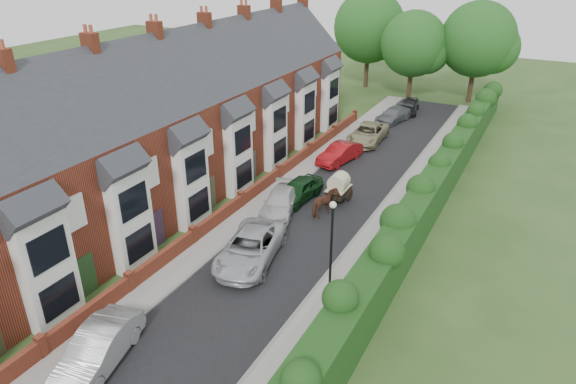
{
  "coord_description": "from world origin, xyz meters",
  "views": [
    {
      "loc": [
        10.9,
        -14.45,
        15.21
      ],
      "look_at": [
        -1.63,
        9.34,
        2.2
      ],
      "focal_mm": 32.0,
      "sensor_mm": 36.0,
      "label": 1
    }
  ],
  "objects_px": {
    "car_white": "(280,202)",
    "car_red": "(340,153)",
    "car_silver_b": "(250,248)",
    "horse_cart": "(339,186)",
    "car_green": "(298,190)",
    "car_beige": "(368,134)",
    "car_grey": "(393,115)",
    "car_silver_a": "(98,349)",
    "lamppost": "(332,239)",
    "horse": "(325,204)",
    "car_black": "(409,105)"
  },
  "relations": [
    {
      "from": "car_silver_a",
      "to": "car_green",
      "type": "bearing_deg",
      "value": 74.13
    },
    {
      "from": "car_white",
      "to": "horse",
      "type": "xyz_separation_m",
      "value": [
        2.68,
        0.84,
        0.16
      ]
    },
    {
      "from": "car_red",
      "to": "car_black",
      "type": "height_order",
      "value": "car_red"
    },
    {
      "from": "car_white",
      "to": "car_green",
      "type": "xyz_separation_m",
      "value": [
        0.26,
        2.0,
        0.06
      ]
    },
    {
      "from": "lamppost",
      "to": "horse",
      "type": "distance_m",
      "value": 8.61
    },
    {
      "from": "horse_cart",
      "to": "car_white",
      "type": "bearing_deg",
      "value": -131.92
    },
    {
      "from": "car_green",
      "to": "car_black",
      "type": "height_order",
      "value": "car_green"
    },
    {
      "from": "car_white",
      "to": "car_beige",
      "type": "relative_size",
      "value": 0.86
    },
    {
      "from": "car_green",
      "to": "car_black",
      "type": "xyz_separation_m",
      "value": [
        0.99,
        22.74,
        -0.01
      ]
    },
    {
      "from": "car_silver_b",
      "to": "horse_cart",
      "type": "height_order",
      "value": "horse_cart"
    },
    {
      "from": "car_green",
      "to": "lamppost",
      "type": "bearing_deg",
      "value": -49.63
    },
    {
      "from": "car_silver_a",
      "to": "car_green",
      "type": "relative_size",
      "value": 1.11
    },
    {
      "from": "car_beige",
      "to": "horse_cart",
      "type": "xyz_separation_m",
      "value": [
        2.16,
        -11.63,
        0.41
      ]
    },
    {
      "from": "car_silver_b",
      "to": "car_grey",
      "type": "bearing_deg",
      "value": 79.3
    },
    {
      "from": "car_white",
      "to": "car_green",
      "type": "distance_m",
      "value": 2.02
    },
    {
      "from": "car_grey",
      "to": "car_white",
      "type": "bearing_deg",
      "value": -79.15
    },
    {
      "from": "car_red",
      "to": "car_black",
      "type": "relative_size",
      "value": 1.04
    },
    {
      "from": "car_green",
      "to": "car_beige",
      "type": "relative_size",
      "value": 0.79
    },
    {
      "from": "car_silver_b",
      "to": "car_green",
      "type": "distance_m",
      "value": 7.66
    },
    {
      "from": "car_white",
      "to": "horse_cart",
      "type": "distance_m",
      "value": 4.04
    },
    {
      "from": "car_red",
      "to": "car_beige",
      "type": "relative_size",
      "value": 0.81
    },
    {
      "from": "horse_cart",
      "to": "lamppost",
      "type": "bearing_deg",
      "value": -69.6
    },
    {
      "from": "car_silver_b",
      "to": "car_beige",
      "type": "distance_m",
      "value": 20.23
    },
    {
      "from": "car_silver_a",
      "to": "car_silver_b",
      "type": "xyz_separation_m",
      "value": [
        1.4,
        9.2,
        0.01
      ]
    },
    {
      "from": "car_grey",
      "to": "car_red",
      "type": "bearing_deg",
      "value": -80.16
    },
    {
      "from": "car_beige",
      "to": "lamppost",
      "type": "bearing_deg",
      "value": -77.33
    },
    {
      "from": "car_white",
      "to": "car_red",
      "type": "height_order",
      "value": "car_red"
    },
    {
      "from": "car_beige",
      "to": "horse",
      "type": "bearing_deg",
      "value": -83.51
    },
    {
      "from": "car_green",
      "to": "car_red",
      "type": "xyz_separation_m",
      "value": [
        -0.13,
        7.33,
        -0.01
      ]
    },
    {
      "from": "car_red",
      "to": "horse",
      "type": "height_order",
      "value": "horse"
    },
    {
      "from": "lamppost",
      "to": "car_silver_b",
      "type": "distance_m",
      "value": 5.68
    },
    {
      "from": "car_red",
      "to": "horse_cart",
      "type": "relative_size",
      "value": 1.56
    },
    {
      "from": "car_white",
      "to": "car_grey",
      "type": "bearing_deg",
      "value": 73.09
    },
    {
      "from": "car_grey",
      "to": "car_black",
      "type": "relative_size",
      "value": 1.08
    },
    {
      "from": "lamppost",
      "to": "horse",
      "type": "xyz_separation_m",
      "value": [
        -3.56,
        7.44,
        -2.46
      ]
    },
    {
      "from": "car_red",
      "to": "horse_cart",
      "type": "distance_m",
      "value": 6.85
    },
    {
      "from": "lamppost",
      "to": "car_black",
      "type": "height_order",
      "value": "lamppost"
    },
    {
      "from": "car_silver_b",
      "to": "car_red",
      "type": "height_order",
      "value": "car_silver_b"
    },
    {
      "from": "car_green",
      "to": "car_silver_a",
      "type": "bearing_deg",
      "value": -85.89
    },
    {
      "from": "car_silver_b",
      "to": "car_beige",
      "type": "xyz_separation_m",
      "value": [
        -0.73,
        20.22,
        -0.04
      ]
    },
    {
      "from": "car_silver_b",
      "to": "car_white",
      "type": "distance_m",
      "value": 5.74
    },
    {
      "from": "car_red",
      "to": "horse",
      "type": "distance_m",
      "value": 8.86
    },
    {
      "from": "car_silver_a",
      "to": "horse",
      "type": "bearing_deg",
      "value": 65.26
    },
    {
      "from": "horse",
      "to": "car_white",
      "type": "bearing_deg",
      "value": 30.35
    },
    {
      "from": "car_beige",
      "to": "car_grey",
      "type": "distance_m",
      "value": 6.43
    },
    {
      "from": "car_beige",
      "to": "horse",
      "type": "xyz_separation_m",
      "value": [
        2.16,
        -13.77,
        0.09
      ]
    },
    {
      "from": "car_red",
      "to": "car_black",
      "type": "distance_m",
      "value": 15.45
    },
    {
      "from": "car_silver_a",
      "to": "horse_cart",
      "type": "distance_m",
      "value": 18.01
    },
    {
      "from": "car_green",
      "to": "car_red",
      "type": "distance_m",
      "value": 7.33
    },
    {
      "from": "car_silver_a",
      "to": "horse_cart",
      "type": "xyz_separation_m",
      "value": [
        2.84,
        17.79,
        0.38
      ]
    }
  ]
}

